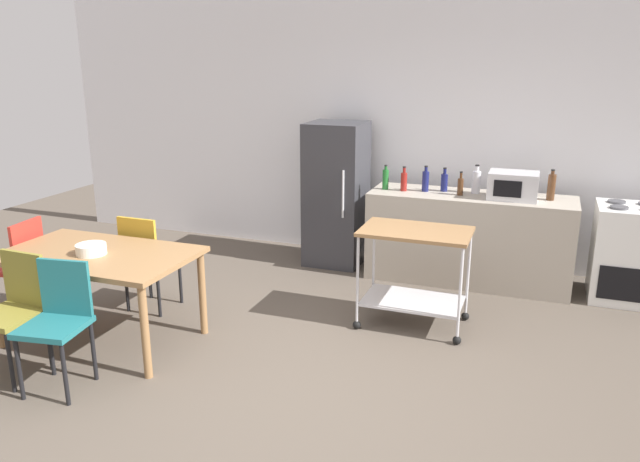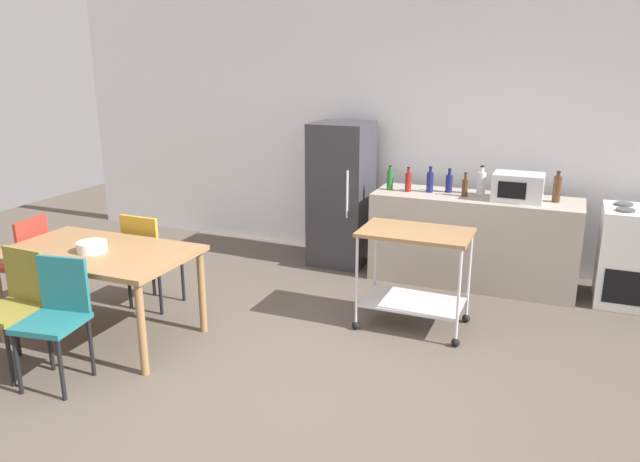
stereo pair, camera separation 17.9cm
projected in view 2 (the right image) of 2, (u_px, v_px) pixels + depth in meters
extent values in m
plane|color=brown|center=(279.00, 388.00, 4.29)|extent=(12.00, 12.00, 0.00)
cube|color=white|center=(405.00, 129.00, 6.73)|extent=(8.40, 0.12, 2.90)
cube|color=#A89E8E|center=(473.00, 240.00, 6.15)|extent=(2.00, 0.64, 0.90)
cube|color=olive|center=(98.00, 252.00, 4.87)|extent=(1.50, 0.90, 0.04)
cylinder|color=olive|center=(0.00, 301.00, 4.88)|extent=(0.06, 0.06, 0.71)
cylinder|color=olive|center=(142.00, 329.00, 4.38)|extent=(0.06, 0.06, 0.71)
cylinder|color=olive|center=(72.00, 270.00, 5.57)|extent=(0.06, 0.06, 0.71)
cylinder|color=olive|center=(202.00, 292.00, 5.07)|extent=(0.06, 0.06, 0.71)
cube|color=#B72D23|center=(19.00, 263.00, 5.41)|extent=(0.44, 0.44, 0.04)
cube|color=#B72D23|center=(32.00, 241.00, 5.30)|extent=(0.08, 0.38, 0.40)
cylinder|color=black|center=(20.00, 281.00, 5.68)|extent=(0.03, 0.03, 0.45)
cylinder|color=black|center=(51.00, 284.00, 5.59)|extent=(0.03, 0.03, 0.45)
cylinder|color=black|center=(25.00, 298.00, 5.27)|extent=(0.03, 0.03, 0.45)
cube|color=gold|center=(155.00, 257.00, 5.59)|extent=(0.40, 0.40, 0.04)
cube|color=gold|center=(140.00, 239.00, 5.36)|extent=(0.38, 0.03, 0.40)
cylinder|color=black|center=(183.00, 278.00, 5.74)|extent=(0.03, 0.03, 0.45)
cylinder|color=black|center=(153.00, 273.00, 5.87)|extent=(0.03, 0.03, 0.45)
cylinder|color=black|center=(160.00, 291.00, 5.44)|extent=(0.03, 0.03, 0.45)
cylinder|color=black|center=(129.00, 285.00, 5.57)|extent=(0.03, 0.03, 0.45)
cube|color=#1E666B|center=(51.00, 323.00, 4.21)|extent=(0.46, 0.46, 0.04)
cube|color=#1E666B|center=(64.00, 284.00, 4.32)|extent=(0.38, 0.09, 0.40)
cylinder|color=black|center=(17.00, 364.00, 4.16)|extent=(0.03, 0.03, 0.45)
cylinder|color=black|center=(61.00, 370.00, 4.08)|extent=(0.03, 0.03, 0.45)
cylinder|color=black|center=(50.00, 342.00, 4.47)|extent=(0.03, 0.03, 0.45)
cylinder|color=black|center=(91.00, 347.00, 4.40)|extent=(0.03, 0.03, 0.45)
cube|color=olive|center=(8.00, 311.00, 4.40)|extent=(0.41, 0.41, 0.04)
cube|color=olive|center=(25.00, 275.00, 4.50)|extent=(0.38, 0.04, 0.40)
cylinder|color=black|center=(10.00, 357.00, 4.25)|extent=(0.03, 0.03, 0.45)
cylinder|color=black|center=(16.00, 329.00, 4.69)|extent=(0.03, 0.03, 0.45)
cylinder|color=black|center=(49.00, 337.00, 4.55)|extent=(0.03, 0.03, 0.45)
cube|color=white|center=(633.00, 257.00, 5.64)|extent=(0.60, 0.60, 0.90)
cube|color=black|center=(633.00, 289.00, 5.42)|extent=(0.48, 0.01, 0.32)
cylinder|color=#47474C|center=(626.00, 210.00, 5.45)|extent=(0.16, 0.16, 0.02)
cylinder|color=#47474C|center=(624.00, 204.00, 5.66)|extent=(0.16, 0.16, 0.02)
cube|color=#333338|center=(341.00, 194.00, 6.68)|extent=(0.60, 0.60, 1.55)
cylinder|color=silver|center=(347.00, 195.00, 6.31)|extent=(0.02, 0.02, 0.50)
cube|color=olive|center=(416.00, 232.00, 5.04)|extent=(0.90, 0.56, 0.03)
cube|color=silver|center=(413.00, 302.00, 5.21)|extent=(0.83, 0.52, 0.02)
cylinder|color=silver|center=(357.00, 279.00, 5.08)|extent=(0.02, 0.02, 0.76)
sphere|color=black|center=(356.00, 325.00, 5.19)|extent=(0.07, 0.07, 0.07)
cylinder|color=silver|center=(459.00, 294.00, 4.77)|extent=(0.02, 0.02, 0.76)
sphere|color=black|center=(455.00, 342.00, 4.89)|extent=(0.07, 0.07, 0.07)
cylinder|color=silver|center=(375.00, 261.00, 5.52)|extent=(0.02, 0.02, 0.76)
sphere|color=black|center=(374.00, 304.00, 5.64)|extent=(0.07, 0.07, 0.07)
cylinder|color=silver|center=(469.00, 273.00, 5.21)|extent=(0.02, 0.02, 0.76)
sphere|color=black|center=(466.00, 318.00, 5.33)|extent=(0.07, 0.07, 0.07)
cylinder|color=#1E6628|center=(390.00, 180.00, 6.28)|extent=(0.06, 0.06, 0.20)
cylinder|color=#1E6628|center=(390.00, 168.00, 6.25)|extent=(0.03, 0.03, 0.04)
cylinder|color=black|center=(390.00, 166.00, 6.24)|extent=(0.03, 0.03, 0.01)
cylinder|color=maroon|center=(408.00, 183.00, 6.20)|extent=(0.06, 0.06, 0.18)
cylinder|color=maroon|center=(409.00, 171.00, 6.17)|extent=(0.03, 0.03, 0.06)
cylinder|color=black|center=(409.00, 168.00, 6.16)|extent=(0.03, 0.03, 0.01)
cylinder|color=navy|center=(430.00, 182.00, 6.17)|extent=(0.07, 0.07, 0.20)
cylinder|color=navy|center=(431.00, 170.00, 6.14)|extent=(0.03, 0.03, 0.05)
cylinder|color=black|center=(431.00, 167.00, 6.13)|extent=(0.03, 0.03, 0.01)
cylinder|color=navy|center=(449.00, 184.00, 6.17)|extent=(0.07, 0.07, 0.17)
cylinder|color=navy|center=(450.00, 172.00, 6.14)|extent=(0.03, 0.03, 0.05)
cylinder|color=black|center=(450.00, 169.00, 6.13)|extent=(0.03, 0.03, 0.01)
cylinder|color=#4C2D19|center=(465.00, 188.00, 6.00)|extent=(0.06, 0.06, 0.17)
cylinder|color=#4C2D19|center=(466.00, 177.00, 5.97)|extent=(0.03, 0.03, 0.06)
cylinder|color=black|center=(466.00, 173.00, 5.96)|extent=(0.03, 0.03, 0.01)
cylinder|color=silver|center=(481.00, 183.00, 6.07)|extent=(0.08, 0.08, 0.22)
cylinder|color=silver|center=(482.00, 170.00, 6.03)|extent=(0.04, 0.04, 0.06)
cylinder|color=black|center=(482.00, 166.00, 6.02)|extent=(0.04, 0.04, 0.01)
cube|color=silver|center=(518.00, 187.00, 5.82)|extent=(0.46, 0.34, 0.26)
cube|color=black|center=(512.00, 190.00, 5.68)|extent=(0.25, 0.01, 0.16)
cylinder|color=#4C2D19|center=(557.00, 189.00, 5.76)|extent=(0.07, 0.07, 0.25)
cylinder|color=#4C2D19|center=(559.00, 174.00, 5.72)|extent=(0.03, 0.03, 0.04)
cylinder|color=black|center=(559.00, 172.00, 5.71)|extent=(0.04, 0.04, 0.01)
cylinder|color=white|center=(92.00, 247.00, 4.81)|extent=(0.23, 0.23, 0.08)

